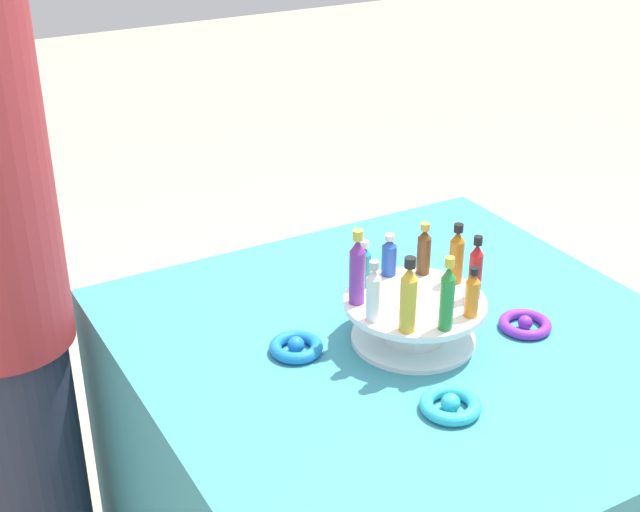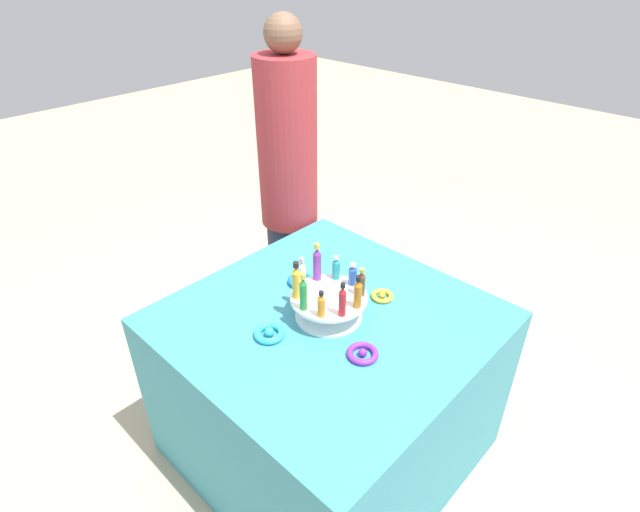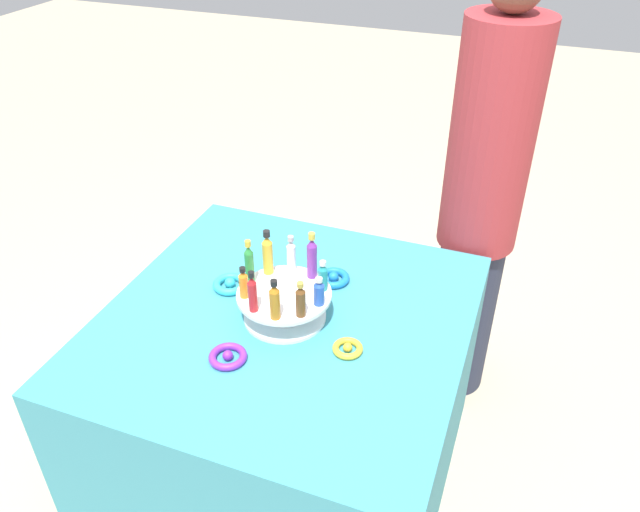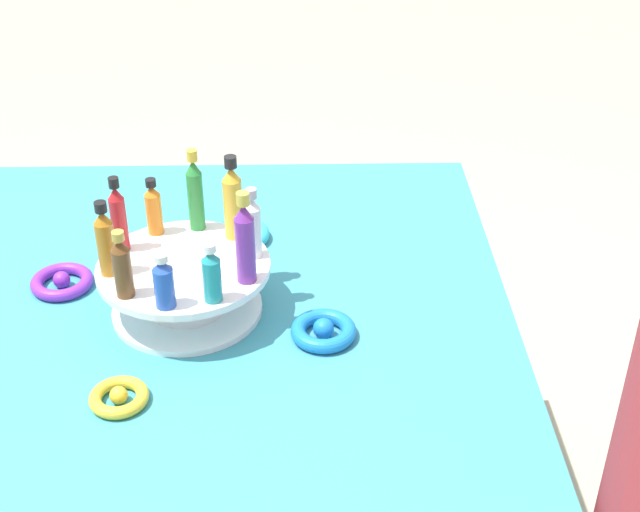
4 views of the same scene
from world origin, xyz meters
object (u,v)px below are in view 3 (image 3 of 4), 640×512
(bottle_purple, at_px, (312,257))
(ribbon_bow_teal, at_px, (230,284))
(bottle_red, at_px, (253,293))
(ribbon_bow_blue, at_px, (333,278))
(bottle_blue, at_px, (319,292))
(bottle_brown, at_px, (301,300))
(bottle_orange, at_px, (244,283))
(bottle_teal, at_px, (323,276))
(display_stand, at_px, (284,304))
(bottle_clear, at_px, (291,255))
(bottle_gold, at_px, (268,254))
(ribbon_bow_gold, at_px, (348,348))
(bottle_amber, at_px, (275,301))
(person_figure, at_px, (481,206))
(ribbon_bow_purple, at_px, (228,356))
(bottle_green, at_px, (249,263))

(bottle_purple, distance_m, ribbon_bow_teal, 0.30)
(bottle_red, height_order, ribbon_bow_blue, bottle_red)
(bottle_blue, bearing_deg, bottle_brown, 65.49)
(bottle_purple, height_order, bottle_orange, bottle_purple)
(bottle_orange, bearing_deg, bottle_teal, -150.51)
(display_stand, distance_m, bottle_brown, 0.14)
(bottle_clear, relative_size, ribbon_bow_teal, 1.12)
(bottle_gold, bearing_deg, ribbon_bow_gold, 153.59)
(bottle_blue, distance_m, bottle_red, 0.18)
(bottle_amber, distance_m, person_figure, 0.89)
(ribbon_bow_purple, distance_m, ribbon_bow_gold, 0.32)
(bottle_gold, distance_m, ribbon_bow_teal, 0.20)
(display_stand, xyz_separation_m, person_figure, (-0.45, -0.67, 0.05))
(bottle_teal, height_order, ribbon_bow_gold, bottle_teal)
(bottle_blue, xyz_separation_m, person_figure, (-0.34, -0.69, -0.03))
(bottle_purple, bearing_deg, ribbon_bow_gold, 134.32)
(bottle_orange, bearing_deg, bottle_brown, 173.49)
(ribbon_bow_gold, distance_m, person_figure, 0.79)
(bottle_amber, xyz_separation_m, ribbon_bow_blue, (-0.05, -0.32, -0.13))
(bottle_brown, bearing_deg, bottle_purple, -78.51)
(bottle_clear, height_order, ribbon_bow_gold, bottle_clear)
(bottle_gold, xyz_separation_m, ribbon_bow_blue, (-0.15, -0.14, -0.14))
(bottle_purple, height_order, bottle_clear, bottle_purple)
(bottle_clear, xyz_separation_m, ribbon_bow_teal, (0.19, 0.04, -0.13))
(bottle_teal, height_order, person_figure, person_figure)
(display_stand, bearing_deg, bottle_gold, -42.51)
(bottle_orange, bearing_deg, bottle_gold, -96.51)
(bottle_brown, xyz_separation_m, bottle_gold, (0.16, -0.15, 0.02))
(bottle_purple, bearing_deg, ribbon_bow_purple, 69.43)
(bottle_blue, distance_m, bottle_teal, 0.07)
(bottle_clear, relative_size, ribbon_bow_purple, 1.15)
(display_stand, bearing_deg, ribbon_bow_gold, 161.35)
(display_stand, xyz_separation_m, bottle_green, (0.11, -0.01, 0.11))
(bottle_purple, distance_m, bottle_clear, 0.07)
(ribbon_bow_purple, relative_size, ribbon_bow_blue, 1.02)
(ribbon_bow_purple, xyz_separation_m, person_figure, (-0.52, -0.89, 0.09))
(bottle_blue, bearing_deg, ribbon_bow_purple, 47.98)
(bottle_blue, xyz_separation_m, bottle_teal, (0.01, -0.07, 0.00))
(ribbon_bow_purple, bearing_deg, ribbon_bow_blue, -108.65)
(bottle_brown, xyz_separation_m, bottle_purple, (0.04, -0.18, 0.02))
(bottle_clear, distance_m, ribbon_bow_blue, 0.19)
(ribbon_bow_purple, bearing_deg, ribbon_bow_gold, -153.65)
(bottle_clear, bearing_deg, bottle_purple, 173.49)
(ribbon_bow_blue, bearing_deg, bottle_teal, 98.40)
(bottle_amber, distance_m, bottle_red, 0.07)
(bottle_red, xyz_separation_m, ribbon_bow_purple, (0.03, 0.11, -0.14))
(bottle_orange, xyz_separation_m, ribbon_bow_teal, (0.12, -0.13, -0.12))
(bottle_red, relative_size, ribbon_bow_gold, 1.52)
(bottle_brown, distance_m, person_figure, 0.83)
(bottle_green, bearing_deg, bottle_amber, 137.49)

